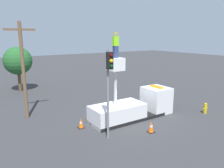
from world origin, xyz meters
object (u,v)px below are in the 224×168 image
object	(u,v)px
traffic_light_pole	(109,77)
traffic_cone_rear	(81,123)
worker	(116,45)
bucket_truck	(133,107)
traffic_cone_curbside	(151,127)
tree_left_bg	(18,61)
fire_hydrant	(205,108)
utility_pole	(23,68)

from	to	relation	value
traffic_light_pole	traffic_cone_rear	world-z (taller)	traffic_light_pole
worker	bucket_truck	bearing A→B (deg)	0.00
bucket_truck	worker	size ratio (longest dim) A/B	4.04
traffic_cone_curbside	tree_left_bg	size ratio (longest dim) A/B	0.15
bucket_truck	traffic_cone_curbside	distance (m)	2.93
bucket_truck	traffic_cone_rear	size ratio (longest dim) A/B	9.63
fire_hydrant	utility_pole	distance (m)	15.04
tree_left_bg	worker	bearing A→B (deg)	-73.54
traffic_light_pole	utility_pole	world-z (taller)	utility_pole
bucket_truck	utility_pole	bearing A→B (deg)	147.31
fire_hydrant	traffic_cone_curbside	bearing A→B (deg)	-177.69
traffic_cone_curbside	tree_left_bg	bearing A→B (deg)	107.09
traffic_light_pole	traffic_cone_rear	xyz separation A→B (m)	(-0.76, 2.53, -3.62)
traffic_cone_rear	traffic_cone_curbside	bearing A→B (deg)	-41.47
fire_hydrant	utility_pole	size ratio (longest dim) A/B	0.12
traffic_cone_curbside	utility_pole	distance (m)	10.41
bucket_truck	tree_left_bg	size ratio (longest dim) A/B	1.36
traffic_cone_curbside	tree_left_bg	distance (m)	17.77
bucket_truck	tree_left_bg	world-z (taller)	tree_left_bg
traffic_cone_curbside	traffic_cone_rear	bearing A→B (deg)	138.53
traffic_light_pole	tree_left_bg	world-z (taller)	traffic_light_pole
bucket_truck	utility_pole	size ratio (longest dim) A/B	0.95
traffic_cone_rear	traffic_cone_curbside	world-z (taller)	traffic_cone_curbside
traffic_cone_rear	traffic_cone_curbside	xyz separation A→B (m)	(3.66, -3.24, 0.03)
fire_hydrant	traffic_cone_curbside	distance (m)	6.37
worker	tree_left_bg	world-z (taller)	worker
bucket_truck	tree_left_bg	xyz separation A→B (m)	(-5.84, 13.91, 2.67)
fire_hydrant	tree_left_bg	xyz separation A→B (m)	(-11.50, 16.45, 3.12)
traffic_cone_curbside	utility_pole	bearing A→B (deg)	131.03
traffic_cone_rear	utility_pole	bearing A→B (deg)	123.60
bucket_truck	fire_hydrant	xyz separation A→B (m)	(5.66, -2.54, -0.46)
worker	utility_pole	bearing A→B (deg)	139.69
fire_hydrant	bucket_truck	bearing A→B (deg)	155.84
worker	tree_left_bg	xyz separation A→B (m)	(-4.11, 13.91, -2.17)
worker	utility_pole	distance (m)	7.25
worker	traffic_cone_rear	world-z (taller)	worker
worker	traffic_cone_rear	distance (m)	6.01
traffic_light_pole	fire_hydrant	distance (m)	9.92
utility_pole	traffic_light_pole	bearing A→B (deg)	-62.25
bucket_truck	tree_left_bg	distance (m)	15.32
bucket_truck	traffic_light_pole	distance (m)	5.17
traffic_light_pole	utility_pole	xyz separation A→B (m)	(-3.50, 6.65, 0.06)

